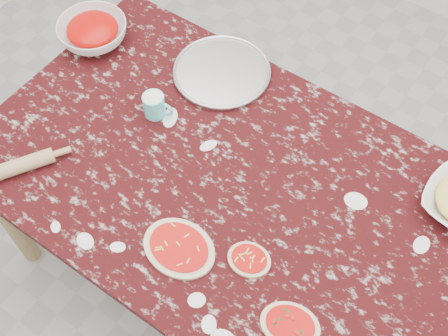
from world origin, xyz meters
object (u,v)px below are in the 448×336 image
(sauce_bowl, at_px, (93,32))
(worktable, at_px, (224,190))
(rolling_pin, at_px, (15,167))
(pizza_tray, at_px, (222,72))
(flour_mug, at_px, (155,105))

(sauce_bowl, bearing_deg, worktable, -16.23)
(worktable, xyz_separation_m, sauce_bowl, (-0.74, 0.22, 0.12))
(worktable, distance_m, rolling_pin, 0.67)
(worktable, height_order, rolling_pin, rolling_pin)
(pizza_tray, relative_size, sauce_bowl, 1.34)
(flour_mug, distance_m, rolling_pin, 0.49)
(flour_mug, bearing_deg, sauce_bowl, 160.94)
(worktable, height_order, flour_mug, flour_mug)
(sauce_bowl, distance_m, rolling_pin, 0.61)
(pizza_tray, bearing_deg, flour_mug, -106.12)
(sauce_bowl, height_order, rolling_pin, sauce_bowl)
(worktable, distance_m, sauce_bowl, 0.78)
(pizza_tray, xyz_separation_m, flour_mug, (-0.08, -0.28, 0.04))
(sauce_bowl, xyz_separation_m, flour_mug, (0.40, -0.14, 0.00))
(pizza_tray, distance_m, flour_mug, 0.29)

